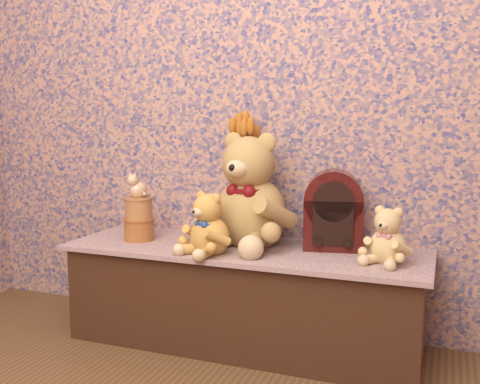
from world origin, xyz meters
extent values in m
cube|color=#3C427C|center=(0.00, 1.50, 1.30)|extent=(3.00, 0.10, 2.60)
cube|color=#3A4E77|center=(0.00, 1.25, 0.21)|extent=(1.51, 0.51, 0.42)
cylinder|color=tan|center=(-0.08, 1.44, 0.51)|extent=(0.11, 0.11, 0.18)
cylinder|color=#B28934|center=(-0.48, 1.22, 0.47)|extent=(0.15, 0.15, 0.10)
cylinder|color=tan|center=(-0.48, 1.22, 0.56)|extent=(0.14, 0.14, 0.09)
camera|label=1|loc=(0.78, -0.84, 0.95)|focal=40.85mm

